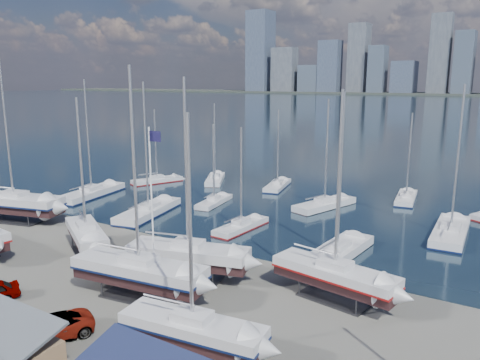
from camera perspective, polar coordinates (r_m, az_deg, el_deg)
The scene contains 20 objects.
ground at distance 39.99m, azimuth -11.72°, elevation -12.45°, with size 1400.00×1400.00×0.00m, color #605E59.
sailboat_cradle_0 at distance 61.48m, azimuth -25.84°, elevation -2.52°, with size 12.64×6.49×19.40m.
sailboat_cradle_2 at distance 47.39m, azimuth -18.25°, elevation -6.27°, with size 9.14×6.80×14.94m.
sailboat_cradle_3 at distance 37.18m, azimuth -12.20°, elevation -10.81°, with size 11.20×4.44×17.49m.
sailboat_cradle_4 at distance 39.93m, azimuth -6.33°, elevation -9.02°, with size 10.66×5.46×16.71m.
sailboat_cradle_5 at distance 29.13m, azimuth -5.82°, elevation -17.65°, with size 9.30×3.61×14.75m.
sailboat_cradle_6 at distance 36.63m, azimuth 11.45°, elevation -11.27°, with size 10.10×4.28×15.83m.
sailboat_moored_0 at distance 70.73m, azimuth -17.62°, elevation -1.70°, with size 5.17×12.01×17.38m.
sailboat_moored_1 at distance 77.69m, azimuth -10.08°, elevation -0.12°, with size 5.55×8.60×12.51m.
sailboat_moored_2 at distance 77.27m, azimuth -3.05°, elevation -0.01°, with size 6.48×8.98×13.42m.
sailboat_moored_3 at distance 59.34m, azimuth -11.08°, elevation -3.94°, with size 5.46×11.82×17.06m.
sailboat_moored_4 at distance 63.30m, azimuth -3.18°, elevation -2.71°, with size 3.27×7.78×11.39m.
sailboat_moored_5 at distance 72.92m, azimuth 4.58°, elevation -0.77°, with size 4.18×8.83×12.72m.
sailboat_moored_6 at distance 52.66m, azimuth 0.15°, elevation -5.77°, with size 2.81×8.20×12.05m.
sailboat_moored_7 at distance 62.45m, azimuth 10.28°, elevation -3.10°, with size 5.63×10.20×14.85m.
sailboat_moored_8 at distance 69.02m, azimuth 19.58°, elevation -2.17°, with size 3.52×8.77×12.75m.
sailboat_moored_9 at distance 45.69m, azimuth 11.75°, elevation -8.84°, with size 3.93×10.94×16.19m.
sailboat_moored_10 at distance 55.28m, azimuth 24.26°, elevation -6.00°, with size 3.66×11.40×16.85m.
car_c at distance 33.87m, azimuth -22.29°, elevation -16.42°, with size 2.57×5.56×1.55m, color gray.
flagpole at distance 35.71m, azimuth -10.60°, elevation -2.42°, with size 1.15×0.12×13.11m.
Camera 1 is at (25.55, -36.03, 16.39)m, focal length 35.00 mm.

